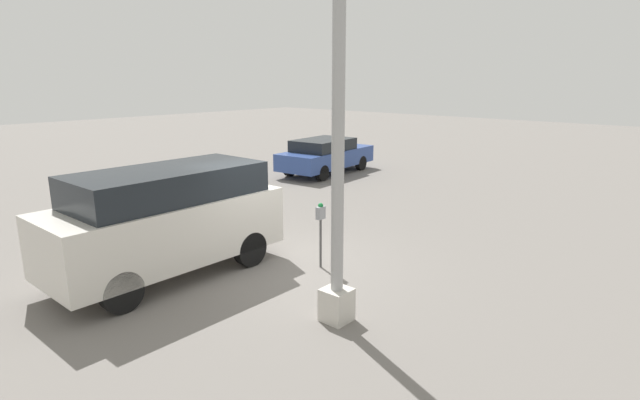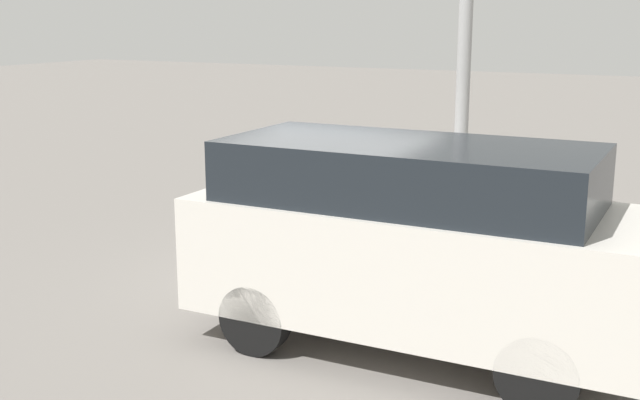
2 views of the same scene
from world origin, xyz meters
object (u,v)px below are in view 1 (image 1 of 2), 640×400
Objects in this scene: lamp_post at (338,181)px; parked_van at (167,218)px; car_distant at (326,155)px; parking_meter_near at (321,220)px.

parked_van is at bearing -79.23° from lamp_post.
parked_van is 0.98× the size of car_distant.
lamp_post reaches higher than parking_meter_near.
lamp_post is 1.33× the size of parked_van.
parked_van is (2.30, -2.00, 0.16)m from parking_meter_near.
lamp_post is at bearing -143.86° from car_distant.
parking_meter_near is at bearing -132.33° from lamp_post.
parking_meter_near is at bearing -145.23° from car_distant.
parking_meter_near is 0.23× the size of lamp_post.
parking_meter_near is at bearing 138.68° from parked_van.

